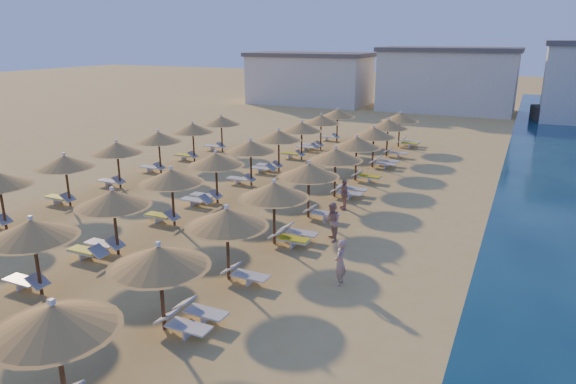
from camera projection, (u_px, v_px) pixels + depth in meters
The scene contains 9 objects.
ground at pixel (225, 242), 22.07m from camera, with size 220.00×220.00×0.00m, color tan.
hotel_blocks at pixel (459, 80), 58.72m from camera, with size 50.54×10.26×8.10m.
parasol_row_east at pixel (309, 171), 24.46m from camera, with size 3.01×40.08×2.85m.
parasol_row_west at pixel (216, 160), 26.60m from camera, with size 3.01×40.08×2.85m.
parasol_row_inland at pixel (117, 149), 29.31m from camera, with size 3.01×25.25×2.85m.
loungers at pixel (232, 199), 26.75m from camera, with size 15.08×38.57×0.66m.
beachgoer_c at pixel (344, 194), 26.09m from camera, with size 0.93×0.39×1.58m, color tan.
beachgoer_a at pixel (340, 262), 18.07m from camera, with size 0.62×0.41×1.71m, color tan.
beachgoer_b at pixel (332, 222), 21.98m from camera, with size 0.84×0.65×1.72m, color tan.
Camera 1 is at (11.15, -17.40, 8.48)m, focal length 32.00 mm.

